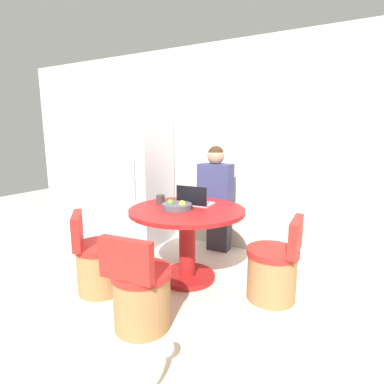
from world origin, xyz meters
TOP-DOWN VIEW (x-y plane):
  - ground_plane at (0.00, 0.00)m, footprint 12.00×12.00m
  - wall_back at (0.00, 1.39)m, footprint 7.00×0.06m
  - refrigerator at (-1.14, 0.99)m, footprint 0.73×0.71m
  - dining_table at (0.00, 0.29)m, footprint 1.16×1.16m
  - chair_right_side at (0.88, 0.30)m, footprint 0.46×0.46m
  - chair_near_camera at (0.07, -0.58)m, footprint 0.46×0.47m
  - chair_near_left_corner at (-0.63, -0.32)m, footprint 0.53×0.53m
  - person_seated at (-0.02, 1.09)m, footprint 0.40×0.37m
  - laptop at (-0.00, 0.46)m, footprint 0.34×0.23m
  - fruit_bowl at (-0.08, 0.22)m, footprint 0.30×0.30m
  - coffee_cup at (-0.36, 0.35)m, footprint 0.09×0.09m
  - cat at (0.45, -1.01)m, footprint 0.14×0.50m

SIDE VIEW (x-z plane):
  - ground_plane at x=0.00m, z-range 0.00..0.00m
  - cat at x=0.45m, z-range 0.01..0.19m
  - chair_right_side at x=0.88m, z-range -0.11..0.66m
  - chair_near_camera at x=0.07m, z-range -0.11..0.66m
  - chair_near_left_corner at x=-0.63m, z-range -0.11..0.66m
  - dining_table at x=0.00m, z-range 0.15..0.90m
  - person_seated at x=-0.02m, z-range 0.07..1.41m
  - fruit_bowl at x=-0.08m, z-range 0.74..0.83m
  - laptop at x=0.00m, z-range 0.69..0.90m
  - coffee_cup at x=-0.36m, z-range 0.75..0.85m
  - refrigerator at x=-1.14m, z-range 0.00..1.66m
  - wall_back at x=0.00m, z-range 0.00..2.60m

